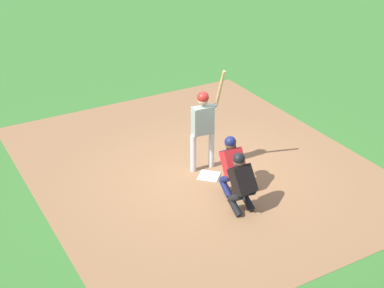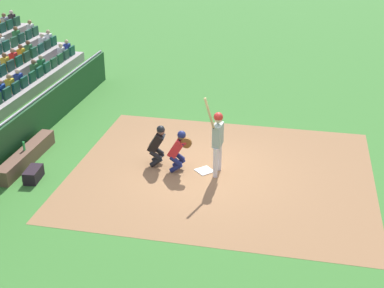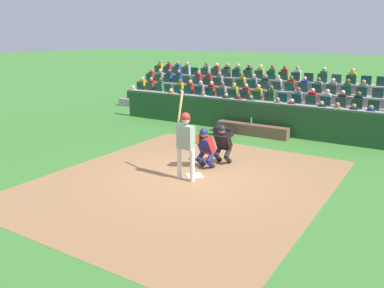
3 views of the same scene
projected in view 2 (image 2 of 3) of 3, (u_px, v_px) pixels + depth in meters
The scene contains 10 objects.
ground_plane at pixel (204, 171), 15.48m from camera, with size 160.00×160.00×0.00m, color #3D7D31.
infield_dirt_patch at pixel (222, 173), 15.38m from camera, with size 7.13×8.43×0.01m, color #9C6F48.
home_plate_marker at pixel (205, 171), 15.47m from camera, with size 0.44×0.44×0.02m, color white.
batter_at_plate at pixel (218, 136), 14.85m from camera, with size 0.63×0.48×2.37m.
catcher_crouching at pixel (179, 148), 15.22m from camera, with size 0.47×0.71×1.26m.
home_plate_umpire at pixel (158, 143), 15.56m from camera, with size 0.49×0.53×1.26m.
dugout_wall at pixel (17, 134), 16.29m from camera, with size 14.41×0.24×1.28m.
dugout_bench at pixel (27, 156), 15.85m from camera, with size 2.93×0.40×0.44m, color brown.
water_bottle_on_bench at pixel (24, 146), 15.66m from camera, with size 0.07×0.07×0.26m, color green.
equipment_duffel_bag at pixel (33, 174), 14.94m from camera, with size 0.71×0.36×0.34m, color black.
Camera 2 is at (13.44, 2.48, 7.31)m, focal length 50.58 mm.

